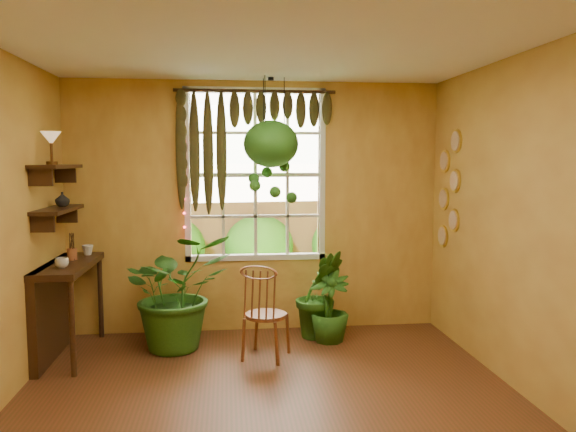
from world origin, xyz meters
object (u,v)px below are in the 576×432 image
Objects in this scene: counter_ledge at (58,299)px; hanging_basket at (271,151)px; potted_plant_mid at (320,294)px; potted_plant_left at (177,291)px; windsor_chair at (265,327)px.

hanging_basket reaches higher than counter_ledge.
potted_plant_mid is at bearing -8.92° from hanging_basket.
potted_plant_left is 1.47m from potted_plant_mid.
windsor_chair is 0.86m from potted_plant_mid.
hanging_basket reaches higher than potted_plant_mid.
counter_ledge is at bearing -169.85° from hanging_basket.
hanging_basket is (0.12, 0.65, 1.65)m from windsor_chair.
windsor_chair is 0.90× the size of potted_plant_left.
potted_plant_left is at bearing -164.28° from hanging_basket.
windsor_chair is at bearing -24.56° from potted_plant_left.
potted_plant_mid is at bearing 6.46° from counter_ledge.
hanging_basket is at bearing 104.60° from windsor_chair.
windsor_chair is at bearing -100.07° from hanging_basket.
counter_ledge is 1.98m from windsor_chair.
potted_plant_mid is (1.46, 0.19, -0.11)m from potted_plant_left.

